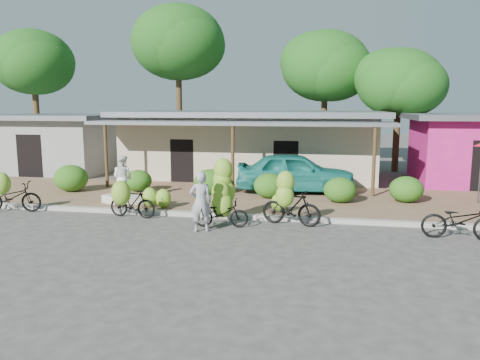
% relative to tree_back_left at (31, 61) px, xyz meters
% --- Properties ---
extents(ground, '(100.00, 100.00, 0.00)m').
position_rel_tree_back_left_xyz_m(ground, '(13.69, -13.11, -6.27)').
color(ground, '#413E3C').
rests_on(ground, ground).
extents(sidewalk, '(60.00, 6.00, 0.12)m').
position_rel_tree_back_left_xyz_m(sidewalk, '(13.69, -8.11, -6.21)').
color(sidewalk, '#8E6C4C').
rests_on(sidewalk, ground).
extents(curb, '(60.00, 0.25, 0.15)m').
position_rel_tree_back_left_xyz_m(curb, '(13.69, -11.11, -6.19)').
color(curb, '#A8A399').
rests_on(curb, ground).
extents(shop_main, '(13.00, 8.50, 3.35)m').
position_rel_tree_back_left_xyz_m(shop_main, '(13.69, -2.18, -4.54)').
color(shop_main, '#C3B194').
rests_on(shop_main, ground).
extents(shop_pink, '(6.00, 6.00, 3.25)m').
position_rel_tree_back_left_xyz_m(shop_pink, '(24.19, -2.12, -4.59)').
color(shop_pink, '#DD227D').
rests_on(shop_pink, ground).
extents(shop_grey, '(7.00, 6.00, 3.15)m').
position_rel_tree_back_left_xyz_m(shop_grey, '(2.69, -2.12, -4.65)').
color(shop_grey, gray).
rests_on(shop_grey, ground).
extents(tree_back_left, '(4.92, 4.77, 8.09)m').
position_rel_tree_back_left_xyz_m(tree_back_left, '(0.00, 0.00, 0.00)').
color(tree_back_left, '#503B20').
rests_on(tree_back_left, ground).
extents(tree_far_center, '(5.84, 5.78, 9.79)m').
position_rel_tree_back_left_xyz_m(tree_far_center, '(8.00, 3.00, 1.32)').
color(tree_far_center, '#503B20').
rests_on(tree_far_center, ground).
extents(tree_center_right, '(5.38, 5.28, 8.08)m').
position_rel_tree_back_left_xyz_m(tree_center_right, '(17.00, 3.50, -0.20)').
color(tree_center_right, '#503B20').
rests_on(tree_center_right, ground).
extents(tree_near_right, '(4.76, 4.60, 6.74)m').
position_rel_tree_back_left_xyz_m(tree_near_right, '(21.00, 1.50, -1.29)').
color(tree_near_right, '#503B20').
rests_on(tree_near_right, ground).
extents(hedge_0, '(1.41, 1.27, 1.10)m').
position_rel_tree_back_left_xyz_m(hedge_0, '(7.11, -8.27, -5.59)').
color(hedge_0, '#275E15').
rests_on(hedge_0, sidewalk).
extents(hedge_1, '(1.14, 1.03, 0.89)m').
position_rel_tree_back_left_xyz_m(hedge_1, '(9.83, -7.73, -5.70)').
color(hedge_1, '#275E15').
rests_on(hedge_1, sidewalk).
extents(hedge_2, '(1.29, 1.16, 1.01)m').
position_rel_tree_back_left_xyz_m(hedge_2, '(12.91, -7.77, -5.64)').
color(hedge_2, '#275E15').
rests_on(hedge_2, sidewalk).
extents(hedge_3, '(1.23, 1.10, 0.96)m').
position_rel_tree_back_left_xyz_m(hedge_3, '(15.35, -8.10, -5.67)').
color(hedge_3, '#275E15').
rests_on(hedge_3, sidewalk).
extents(hedge_4, '(1.19, 1.07, 0.93)m').
position_rel_tree_back_left_xyz_m(hedge_4, '(18.00, -8.47, -5.68)').
color(hedge_4, '#275E15').
rests_on(hedge_4, sidewalk).
extents(hedge_5, '(1.23, 1.11, 0.96)m').
position_rel_tree_back_left_xyz_m(hedge_5, '(20.39, -7.96, -5.67)').
color(hedge_5, '#275E15').
rests_on(hedge_5, sidewalk).
extents(bike_far_left, '(2.10, 1.45, 1.48)m').
position_rel_tree_back_left_xyz_m(bike_far_left, '(6.88, -11.73, -5.66)').
color(bike_far_left, black).
rests_on(bike_far_left, ground).
extents(bike_left, '(1.68, 1.23, 1.32)m').
position_rel_tree_back_left_xyz_m(bike_left, '(11.26, -11.79, -5.66)').
color(bike_left, black).
rests_on(bike_left, ground).
extents(bike_center, '(1.69, 1.20, 2.04)m').
position_rel_tree_back_left_xyz_m(bike_center, '(14.39, -12.00, -5.46)').
color(bike_center, black).
rests_on(bike_center, ground).
extents(bike_right, '(1.93, 1.33, 1.77)m').
position_rel_tree_back_left_xyz_m(bike_right, '(16.45, -11.77, -5.55)').
color(bike_right, black).
rests_on(bike_right, ground).
extents(bike_far_right, '(2.06, 0.85, 1.06)m').
position_rel_tree_back_left_xyz_m(bike_far_right, '(21.15, -12.32, -5.74)').
color(bike_far_right, black).
rests_on(bike_far_right, ground).
extents(loose_banana_a, '(0.55, 0.47, 0.69)m').
position_rel_tree_back_left_xyz_m(loose_banana_a, '(11.44, -10.50, -5.80)').
color(loose_banana_a, '#89BD2F').
rests_on(loose_banana_a, sidewalk).
extents(loose_banana_b, '(0.54, 0.46, 0.67)m').
position_rel_tree_back_left_xyz_m(loose_banana_b, '(11.97, -10.58, -5.81)').
color(loose_banana_b, '#89BD2F').
rests_on(loose_banana_b, sidewalk).
extents(loose_banana_c, '(0.52, 0.44, 0.65)m').
position_rel_tree_back_left_xyz_m(loose_banana_c, '(15.98, -10.52, -5.82)').
color(loose_banana_c, '#89BD2F').
rests_on(loose_banana_c, sidewalk).
extents(sack_near, '(0.93, 0.78, 0.30)m').
position_rel_tree_back_left_xyz_m(sack_near, '(10.80, -10.02, -6.00)').
color(sack_near, beige).
rests_on(sack_near, sidewalk).
extents(sack_far, '(0.84, 0.66, 0.28)m').
position_rel_tree_back_left_xyz_m(sack_far, '(9.83, -10.13, -6.01)').
color(sack_far, beige).
rests_on(sack_far, sidewalk).
extents(vendor, '(0.75, 0.63, 1.77)m').
position_rel_tree_back_left_xyz_m(vendor, '(13.95, -12.88, -5.38)').
color(vendor, '#999999').
rests_on(vendor, ground).
extents(bystander, '(0.93, 0.80, 1.68)m').
position_rel_tree_back_left_xyz_m(bystander, '(9.92, -9.37, -5.31)').
color(bystander, white).
rests_on(bystander, sidewalk).
extents(teal_van, '(4.99, 2.47, 1.64)m').
position_rel_tree_back_left_xyz_m(teal_van, '(16.24, -6.70, -5.33)').
color(teal_van, '#1B7A6F').
rests_on(teal_van, sidewalk).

